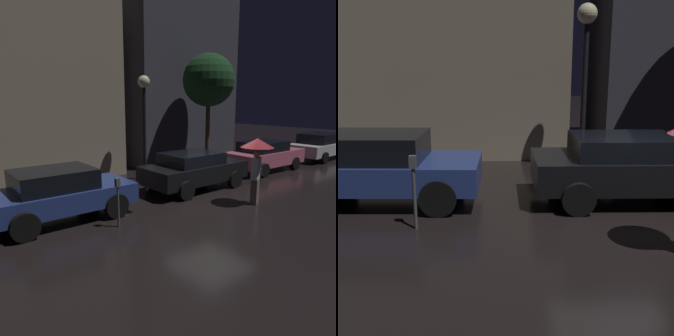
{
  "view_description": "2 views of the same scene",
  "coord_description": "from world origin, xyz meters",
  "views": [
    {
      "loc": [
        -8.06,
        -7.35,
        3.3
      ],
      "look_at": [
        -2.03,
        -0.1,
        1.34
      ],
      "focal_mm": 35.0,
      "sensor_mm": 36.0,
      "label": 1
    },
    {
      "loc": [
        -2.43,
        -7.2,
        2.85
      ],
      "look_at": [
        -2.24,
        -0.01,
        1.04
      ],
      "focal_mm": 45.0,
      "sensor_mm": 36.0,
      "label": 2
    }
  ],
  "objects": [
    {
      "name": "ground_plane",
      "position": [
        0.0,
        0.0,
        0.0
      ],
      "size": [
        60.0,
        60.0,
        0.0
      ],
      "primitive_type": "plane",
      "color": "black"
    },
    {
      "name": "building_facade_right",
      "position": [
        4.08,
        6.5,
        5.21
      ],
      "size": [
        6.48,
        3.0,
        10.42
      ],
      "color": "#3D3D47",
      "rests_on": "ground"
    },
    {
      "name": "parked_car_blue",
      "position": [
        -4.81,
        1.31,
        0.77
      ],
      "size": [
        4.08,
        2.03,
        1.46
      ],
      "rotation": [
        0.0,
        0.0,
        -0.03
      ],
      "color": "navy",
      "rests_on": "ground"
    },
    {
      "name": "parked_car_black",
      "position": [
        0.38,
        1.29,
        0.75
      ],
      "size": [
        4.1,
        2.05,
        1.39
      ],
      "rotation": [
        0.0,
        0.0,
        -0.01
      ],
      "color": "black",
      "rests_on": "ground"
    },
    {
      "name": "parked_car_pink",
      "position": [
        5.24,
        1.5,
        0.74
      ],
      "size": [
        4.17,
        1.91,
        1.41
      ],
      "rotation": [
        0.0,
        0.0,
        -0.04
      ],
      "color": "#DB6684",
      "rests_on": "ground"
    },
    {
      "name": "parked_car_white",
      "position": [
        10.52,
        1.34,
        0.76
      ],
      "size": [
        4.55,
        2.02,
        1.46
      ],
      "rotation": [
        0.0,
        0.0,
        0.0
      ],
      "color": "silver",
      "rests_on": "ground"
    },
    {
      "name": "pedestrian_with_umbrella",
      "position": [
        0.58,
        -1.33,
        1.65
      ],
      "size": [
        1.03,
        1.03,
        2.13
      ],
      "rotation": [
        0.0,
        0.0,
        3.5
      ],
      "color": "#66564C",
      "rests_on": "ground"
    },
    {
      "name": "parking_meter",
      "position": [
        -3.83,
        -0.22,
        0.82
      ],
      "size": [
        0.12,
        0.1,
        1.32
      ],
      "color": "#4C5154",
      "rests_on": "ground"
    },
    {
      "name": "street_lamp_near",
      "position": [
        -0.13,
        3.71,
        3.23
      ],
      "size": [
        0.5,
        0.5,
        4.27
      ],
      "color": "black",
      "rests_on": "ground"
    },
    {
      "name": "street_tree",
      "position": [
        3.36,
        3.44,
        4.18
      ],
      "size": [
        2.42,
        2.42,
        5.41
      ],
      "color": "#473323",
      "rests_on": "ground"
    }
  ]
}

